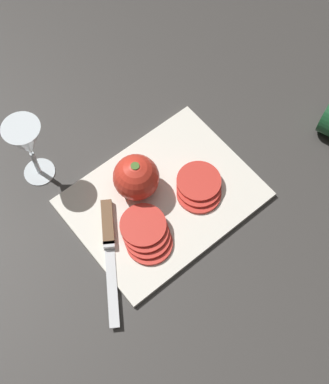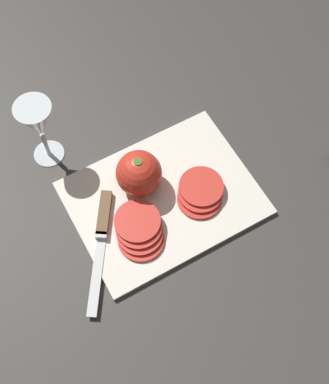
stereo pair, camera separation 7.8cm
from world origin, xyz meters
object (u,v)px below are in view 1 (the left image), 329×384
Objects in this scene: knife at (108,234)px; tomato_slice_stack_near at (199,187)px; wine_glass at (27,143)px; whole_tomato at (136,177)px; tomato_slice_stack_far at (146,234)px.

tomato_slice_stack_near is at bearing 113.30° from knife.
wine_glass is 0.76× the size of knife.
knife is (-0.10, -0.04, -0.04)m from whole_tomato.
wine_glass is 1.79× the size of whole_tomato.
whole_tomato is 0.11m from tomato_slice_stack_far.
tomato_slice_stack_far is at bearing -72.70° from wine_glass.
wine_glass reaches higher than knife.
tomato_slice_stack_far reaches higher than tomato_slice_stack_near.
wine_glass is at bearing 128.90° from whole_tomato.
tomato_slice_stack_far is at bearing 81.95° from knife.
wine_glass reaches higher than whole_tomato.
wine_glass is 0.22m from knife.
knife is at bearing 170.16° from tomato_slice_stack_near.
whole_tomato is at bearing 139.30° from tomato_slice_stack_near.
wine_glass is 0.33m from tomato_slice_stack_near.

